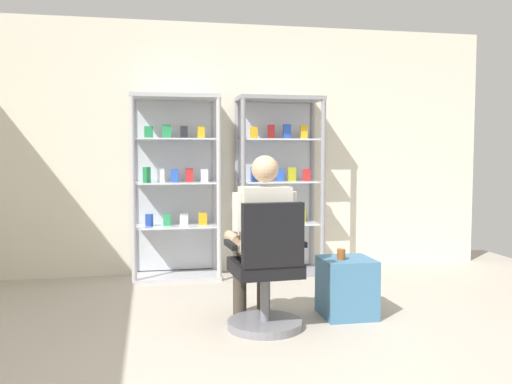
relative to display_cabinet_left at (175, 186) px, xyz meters
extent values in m
plane|color=#B2A899|center=(0.55, -2.76, -0.96)|extent=(7.20, 7.20, 0.00)
cube|color=silver|center=(0.55, 0.24, 0.39)|extent=(6.00, 0.10, 2.70)
cylinder|color=#B7B7BC|center=(-0.42, -0.26, -0.01)|extent=(0.05, 0.05, 1.90)
cylinder|color=#B7B7BC|center=(0.43, -0.26, -0.01)|extent=(0.05, 0.05, 1.90)
cylinder|color=#B7B7BC|center=(-0.42, 0.14, -0.01)|extent=(0.05, 0.05, 1.90)
cylinder|color=#B7B7BC|center=(0.43, 0.14, -0.01)|extent=(0.05, 0.05, 1.90)
cube|color=#B7B7BC|center=(0.00, -0.06, 0.92)|extent=(0.90, 0.45, 0.04)
cube|color=#B7B7BC|center=(0.00, -0.06, -0.94)|extent=(0.90, 0.45, 0.04)
cube|color=silver|center=(0.00, 0.15, -0.01)|extent=(0.84, 0.02, 1.80)
cube|color=silver|center=(0.00, -0.06, -0.41)|extent=(0.82, 0.39, 0.02)
cube|color=#264CB2|center=(-0.27, -0.06, -0.34)|extent=(0.08, 0.05, 0.12)
cube|color=#268C4C|center=(-0.09, -0.07, -0.35)|extent=(0.08, 0.04, 0.12)
cube|color=silver|center=(0.08, -0.02, -0.35)|extent=(0.09, 0.04, 0.12)
cube|color=gold|center=(0.28, -0.07, -0.34)|extent=(0.09, 0.05, 0.13)
cube|color=silver|center=(0.00, -0.06, 0.04)|extent=(0.82, 0.39, 0.02)
cube|color=#268C4C|center=(-0.29, -0.09, 0.12)|extent=(0.08, 0.05, 0.16)
cube|color=silver|center=(-0.15, -0.04, 0.12)|extent=(0.07, 0.05, 0.15)
cube|color=#264CB2|center=(-0.01, -0.09, 0.11)|extent=(0.08, 0.04, 0.14)
cube|color=red|center=(0.14, -0.05, 0.11)|extent=(0.08, 0.04, 0.14)
cube|color=silver|center=(0.30, -0.10, 0.11)|extent=(0.07, 0.04, 0.13)
cube|color=silver|center=(0.00, -0.06, 0.49)|extent=(0.82, 0.39, 0.02)
cube|color=#268C4C|center=(-0.27, -0.02, 0.56)|extent=(0.09, 0.04, 0.12)
cube|color=#268C4C|center=(-0.09, -0.09, 0.56)|extent=(0.09, 0.05, 0.14)
cube|color=black|center=(0.09, -0.09, 0.56)|extent=(0.08, 0.05, 0.12)
cube|color=gold|center=(0.27, -0.08, 0.55)|extent=(0.07, 0.05, 0.12)
cylinder|color=gray|center=(0.68, -0.26, -0.01)|extent=(0.05, 0.05, 1.90)
cylinder|color=gray|center=(1.53, -0.26, -0.01)|extent=(0.05, 0.05, 1.90)
cylinder|color=gray|center=(0.68, 0.14, -0.01)|extent=(0.05, 0.05, 1.90)
cylinder|color=gray|center=(1.53, 0.14, -0.01)|extent=(0.05, 0.05, 1.90)
cube|color=gray|center=(1.10, -0.06, 0.92)|extent=(0.90, 0.45, 0.04)
cube|color=gray|center=(1.10, -0.06, -0.94)|extent=(0.90, 0.45, 0.04)
cube|color=silver|center=(1.10, 0.15, -0.01)|extent=(0.84, 0.02, 1.80)
cube|color=silver|center=(1.10, -0.06, -0.41)|extent=(0.82, 0.39, 0.02)
cube|color=red|center=(0.86, -0.05, -0.33)|extent=(0.08, 0.05, 0.15)
cube|color=#999919|center=(1.10, -0.10, -0.34)|extent=(0.09, 0.05, 0.13)
cube|color=#999919|center=(1.34, -0.08, -0.33)|extent=(0.09, 0.05, 0.16)
cube|color=silver|center=(1.10, -0.06, 0.04)|extent=(0.82, 0.39, 0.02)
cube|color=#264CB2|center=(0.82, -0.11, 0.12)|extent=(0.08, 0.04, 0.16)
cube|color=black|center=(0.95, -0.05, 0.12)|extent=(0.08, 0.05, 0.15)
cube|color=#264CB2|center=(1.11, -0.06, 0.11)|extent=(0.08, 0.05, 0.13)
cube|color=#999919|center=(1.24, -0.07, 0.12)|extent=(0.09, 0.04, 0.14)
cube|color=red|center=(1.39, -0.11, 0.11)|extent=(0.09, 0.04, 0.13)
cube|color=silver|center=(1.10, -0.06, 0.49)|extent=(0.82, 0.39, 0.02)
cube|color=gold|center=(0.83, -0.04, 0.56)|extent=(0.08, 0.05, 0.13)
cube|color=red|center=(1.02, -0.02, 0.57)|extent=(0.08, 0.04, 0.15)
cube|color=#264CB2|center=(1.19, -0.04, 0.57)|extent=(0.08, 0.05, 0.16)
cube|color=gold|center=(1.37, -0.06, 0.57)|extent=(0.07, 0.05, 0.15)
cylinder|color=slate|center=(0.57, -1.84, -0.93)|extent=(0.56, 0.56, 0.06)
cylinder|color=slate|center=(0.57, -1.84, -0.73)|extent=(0.07, 0.07, 0.41)
cube|color=black|center=(0.57, -1.84, -0.50)|extent=(0.51, 0.51, 0.10)
cube|color=black|center=(0.58, -2.05, -0.23)|extent=(0.44, 0.11, 0.45)
cube|color=black|center=(0.83, -1.82, -0.32)|extent=(0.06, 0.30, 0.04)
cube|color=black|center=(0.31, -1.85, -0.32)|extent=(0.06, 0.30, 0.04)
cylinder|color=#3F382D|center=(0.65, -1.63, -0.40)|extent=(0.16, 0.41, 0.14)
cylinder|color=#3F382D|center=(0.64, -1.43, -0.68)|extent=(0.11, 0.11, 0.56)
cylinder|color=#3F382D|center=(0.45, -1.64, -0.40)|extent=(0.16, 0.41, 0.14)
cylinder|color=#3F382D|center=(0.44, -1.44, -0.68)|extent=(0.11, 0.11, 0.56)
cube|color=beige|center=(0.57, -1.84, -0.15)|extent=(0.37, 0.24, 0.50)
sphere|color=tan|center=(0.57, -1.84, 0.23)|extent=(0.20, 0.20, 0.20)
cylinder|color=beige|center=(0.77, -1.82, -0.08)|extent=(0.09, 0.09, 0.28)
cylinder|color=tan|center=(0.76, -1.65, -0.30)|extent=(0.10, 0.30, 0.08)
cylinder|color=beige|center=(0.37, -1.85, -0.08)|extent=(0.09, 0.09, 0.28)
cylinder|color=tan|center=(0.36, -1.67, -0.30)|extent=(0.10, 0.30, 0.08)
cube|color=teal|center=(1.28, -1.66, -0.73)|extent=(0.40, 0.41, 0.47)
cylinder|color=brown|center=(1.21, -1.70, -0.45)|extent=(0.07, 0.07, 0.09)
camera|label=1|loc=(-0.26, -5.75, 0.34)|focal=38.36mm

